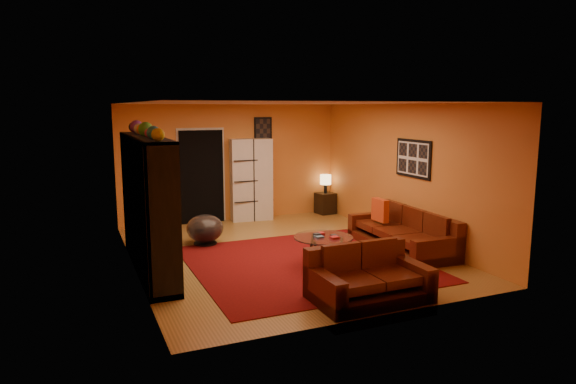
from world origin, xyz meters
name	(u,v)px	position (x,y,z in m)	size (l,w,h in m)	color
floor	(283,253)	(0.00, 0.00, 0.00)	(6.00, 6.00, 0.00)	olive
ceiling	(283,103)	(0.00, 0.00, 2.60)	(6.00, 6.00, 0.00)	white
wall_back	(232,163)	(0.00, 3.00, 1.30)	(6.00, 6.00, 0.00)	orange
wall_front	(380,213)	(0.00, -3.00, 1.30)	(6.00, 6.00, 0.00)	orange
wall_left	(132,189)	(-2.50, 0.00, 1.30)	(6.00, 6.00, 0.00)	orange
wall_right	(404,173)	(2.50, 0.00, 1.30)	(6.00, 6.00, 0.00)	orange
rug	(305,263)	(0.10, -0.70, 0.01)	(3.60, 3.60, 0.01)	#56090B
doorway	(202,177)	(-0.70, 2.96, 1.02)	(0.95, 0.10, 2.04)	black
wall_art_right	(413,159)	(2.48, -0.30, 1.60)	(0.03, 1.00, 0.70)	black
wall_art_back	(263,129)	(0.75, 2.98, 2.05)	(0.42, 0.03, 0.52)	black
entertainment_unit	(147,204)	(-2.27, 0.00, 1.05)	(0.45, 3.00, 2.10)	black
tv	(151,207)	(-2.23, -0.02, 1.01)	(0.13, 1.01, 0.58)	black
sofa	(405,234)	(2.14, -0.60, 0.28)	(1.04, 2.34, 0.85)	#441309
loveseat	(366,278)	(0.20, -2.42, 0.28)	(1.53, 0.93, 0.85)	#441309
throw_pillow	(380,210)	(1.95, -0.06, 0.63)	(0.12, 0.42, 0.42)	red
coffee_table	(323,240)	(0.32, -0.93, 0.43)	(0.95, 0.95, 0.48)	silver
storage_cabinet	(251,180)	(0.39, 2.80, 0.92)	(0.92, 0.41, 1.84)	silver
bowl_chair	(205,229)	(-1.11, 1.11, 0.30)	(0.69, 0.69, 0.56)	black
side_table	(325,203)	(2.25, 2.75, 0.25)	(0.40, 0.40, 0.50)	black
table_lamp	(326,180)	(2.25, 2.75, 0.81)	(0.26, 0.26, 0.44)	black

